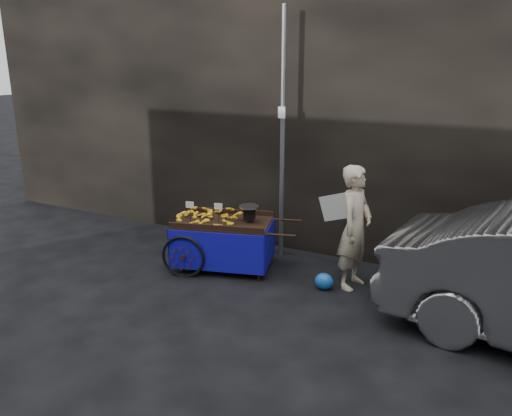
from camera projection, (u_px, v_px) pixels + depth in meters
The scene contains 6 objects.
ground at pixel (227, 278), 7.60m from camera, with size 80.00×80.00×0.00m, color black.
building_wall at pixel (318, 100), 8.92m from camera, with size 13.50×2.00×5.00m.
street_pole at pixel (283, 137), 8.00m from camera, with size 0.12×0.10×4.00m.
banana_cart at pixel (220, 226), 7.85m from camera, with size 2.21×1.43×1.11m.
vendor at pixel (355, 227), 7.10m from camera, with size 0.79×0.71×1.81m.
plastic_bag at pixel (324, 281), 7.20m from camera, with size 0.27×0.22×0.24m, color blue.
Camera 1 is at (3.61, -5.99, 3.19)m, focal length 35.00 mm.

